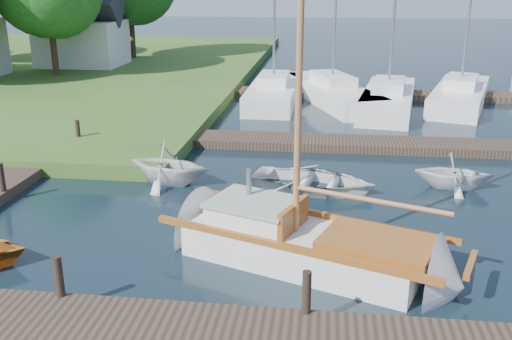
# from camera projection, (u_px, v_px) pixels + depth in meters

# --- Properties ---
(ground) EXTENTS (160.00, 160.00, 0.00)m
(ground) POSITION_uv_depth(u_px,v_px,m) (256.00, 213.00, 14.94)
(ground) COLOR black
(ground) RESTS_ON ground
(left_dock) EXTENTS (2.20, 18.00, 0.30)m
(left_dock) POSITION_uv_depth(u_px,v_px,m) (9.00, 172.00, 17.71)
(left_dock) COLOR #2D2319
(left_dock) RESTS_ON ground
(far_dock) EXTENTS (14.00, 1.60, 0.30)m
(far_dock) POSITION_uv_depth(u_px,v_px,m) (332.00, 143.00, 20.78)
(far_dock) COLOR #2D2319
(far_dock) RESTS_ON ground
(pontoon) EXTENTS (30.00, 1.60, 0.30)m
(pontoon) POSITION_uv_depth(u_px,v_px,m) (491.00, 97.00, 28.78)
(pontoon) COLOR #2D2319
(pontoon) RESTS_ON ground
(mooring_post_1) EXTENTS (0.16, 0.16, 0.80)m
(mooring_post_1) POSITION_uv_depth(u_px,v_px,m) (59.00, 276.00, 10.36)
(mooring_post_1) COLOR black
(mooring_post_1) RESTS_ON near_dock
(mooring_post_2) EXTENTS (0.16, 0.16, 0.80)m
(mooring_post_2) POSITION_uv_depth(u_px,v_px,m) (307.00, 292.00, 9.84)
(mooring_post_2) COLOR black
(mooring_post_2) RESTS_ON near_dock
(mooring_post_4) EXTENTS (0.16, 0.16, 0.80)m
(mooring_post_4) POSITION_uv_depth(u_px,v_px,m) (2.00, 177.00, 15.53)
(mooring_post_4) COLOR black
(mooring_post_4) RESTS_ON left_dock
(mooring_post_5) EXTENTS (0.16, 0.16, 0.80)m
(mooring_post_5) POSITION_uv_depth(u_px,v_px,m) (78.00, 131.00, 20.24)
(mooring_post_5) COLOR black
(mooring_post_5) RESTS_ON left_dock
(sailboat) EXTENTS (7.38, 4.36, 9.83)m
(sailboat) POSITION_uv_depth(u_px,v_px,m) (311.00, 248.00, 12.25)
(sailboat) COLOR silver
(sailboat) RESTS_ON ground
(tender_b) EXTENTS (3.07, 2.81, 1.37)m
(tender_b) POSITION_uv_depth(u_px,v_px,m) (168.00, 161.00, 16.96)
(tender_b) COLOR silver
(tender_b) RESTS_ON ground
(tender_c) EXTENTS (4.05, 3.27, 0.74)m
(tender_c) POSITION_uv_depth(u_px,v_px,m) (313.00, 178.00, 16.49)
(tender_c) COLOR silver
(tender_c) RESTS_ON ground
(tender_d) EXTENTS (2.37, 2.11, 1.15)m
(tender_d) POSITION_uv_depth(u_px,v_px,m) (454.00, 169.00, 16.58)
(tender_d) COLOR silver
(tender_d) RESTS_ON ground
(marina_boat_0) EXTENTS (2.24, 7.72, 10.22)m
(marina_boat_0) POSITION_uv_depth(u_px,v_px,m) (274.00, 91.00, 28.27)
(marina_boat_0) COLOR silver
(marina_boat_0) RESTS_ON ground
(marina_boat_1) EXTENTS (5.18, 8.84, 11.01)m
(marina_boat_1) POSITION_uv_depth(u_px,v_px,m) (332.00, 91.00, 28.24)
(marina_boat_1) COLOR silver
(marina_boat_1) RESTS_ON ground
(marina_boat_2) EXTENTS (3.43, 8.23, 10.38)m
(marina_boat_2) POSITION_uv_depth(u_px,v_px,m) (388.00, 97.00, 26.65)
(marina_boat_2) COLOR silver
(marina_boat_2) RESTS_ON ground
(marina_boat_3) EXTENTS (4.44, 8.26, 12.53)m
(marina_boat_3) POSITION_uv_depth(u_px,v_px,m) (460.00, 93.00, 27.52)
(marina_boat_3) COLOR silver
(marina_boat_3) RESTS_ON ground
(house_c) EXTENTS (5.25, 4.00, 5.28)m
(house_c) POSITION_uv_depth(u_px,v_px,m) (81.00, 32.00, 36.44)
(house_c) COLOR beige
(house_c) RESTS_ON shore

